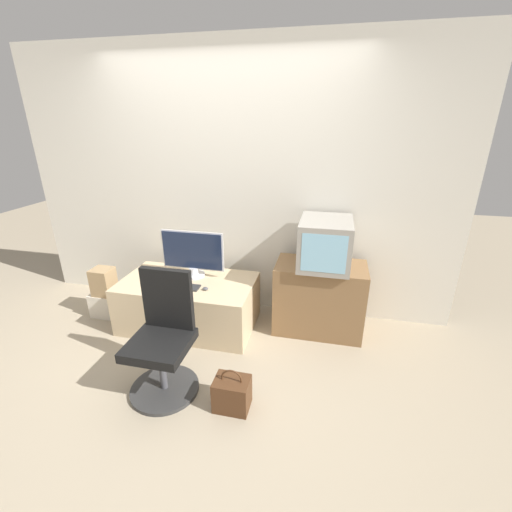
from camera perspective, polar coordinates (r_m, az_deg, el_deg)
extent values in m
plane|color=tan|center=(2.89, -11.41, -20.01)|extent=(12.00, 12.00, 0.00)
cube|color=silver|center=(3.46, -4.17, 11.68)|extent=(4.40, 0.05, 2.60)
cube|color=#CCB289|center=(3.44, -11.08, -7.67)|extent=(1.27, 0.72, 0.47)
cube|color=olive|center=(3.31, 10.44, -6.87)|extent=(0.82, 0.45, 0.68)
cylinder|color=silver|center=(3.43, -10.28, -3.07)|extent=(0.22, 0.22, 0.02)
cylinder|color=silver|center=(3.41, -10.33, -2.41)|extent=(0.09, 0.09, 0.07)
cube|color=silver|center=(3.33, -10.53, 0.93)|extent=(0.62, 0.01, 0.38)
cube|color=#19233D|center=(3.33, -10.57, 0.90)|extent=(0.59, 0.02, 0.36)
cube|color=#2D2D2D|center=(3.22, -12.36, -4.97)|extent=(0.35, 0.12, 0.01)
ellipsoid|color=#4C4C51|center=(3.13, -8.44, -5.40)|extent=(0.05, 0.04, 0.03)
cube|color=gray|center=(3.09, 11.43, 2.16)|extent=(0.45, 0.54, 0.42)
cube|color=#8CC6E5|center=(2.84, 11.24, 0.38)|extent=(0.37, 0.01, 0.33)
cylinder|color=#333333|center=(2.86, -14.93, -20.56)|extent=(0.51, 0.51, 0.03)
cylinder|color=#4C4C51|center=(2.74, -15.33, -17.62)|extent=(0.05, 0.05, 0.35)
cube|color=black|center=(2.61, -15.80, -14.05)|extent=(0.43, 0.43, 0.07)
cube|color=black|center=(2.61, -14.51, -6.89)|extent=(0.38, 0.05, 0.47)
cube|color=beige|center=(3.89, -23.49, -7.39)|extent=(0.31, 0.20, 0.25)
cube|color=#A3845B|center=(3.78, -24.08, -3.91)|extent=(0.20, 0.19, 0.28)
cube|color=#4C2D19|center=(2.60, -4.02, -21.92)|extent=(0.25, 0.19, 0.24)
torus|color=#4C2D19|center=(2.50, -4.11, -19.72)|extent=(0.15, 0.01, 0.15)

